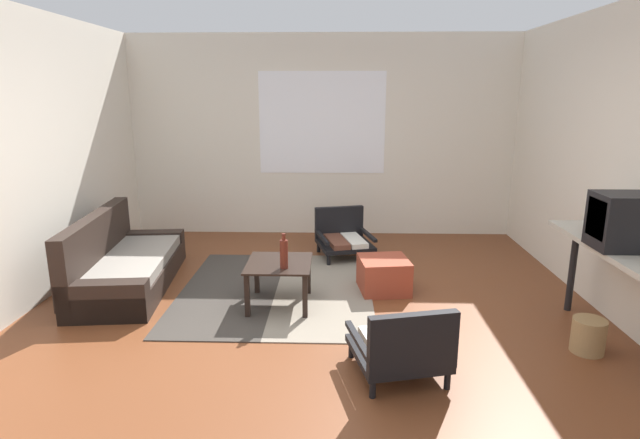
% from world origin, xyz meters
% --- Properties ---
extents(ground_plane, '(7.80, 7.80, 0.00)m').
position_xyz_m(ground_plane, '(0.00, 0.00, 0.00)').
color(ground_plane, brown).
extents(far_wall_with_window, '(5.60, 0.13, 2.70)m').
position_xyz_m(far_wall_with_window, '(0.00, 3.06, 1.35)').
color(far_wall_with_window, silver).
rests_on(far_wall_with_window, ground).
extents(side_wall_right, '(0.12, 6.60, 2.70)m').
position_xyz_m(side_wall_right, '(2.66, 0.30, 1.35)').
color(side_wall_right, silver).
rests_on(side_wall_right, ground).
extents(side_wall_left, '(0.12, 6.60, 2.70)m').
position_xyz_m(side_wall_left, '(-2.66, 0.30, 1.35)').
color(side_wall_left, silver).
rests_on(side_wall_left, ground).
extents(area_rug, '(1.90, 2.23, 0.01)m').
position_xyz_m(area_rug, '(-0.40, 0.81, 0.01)').
color(area_rug, '#38332D').
rests_on(area_rug, ground).
extents(couch, '(0.95, 1.90, 0.76)m').
position_xyz_m(couch, '(-1.96, 0.87, 0.23)').
color(couch, black).
rests_on(couch, ground).
extents(coffee_table, '(0.59, 0.64, 0.42)m').
position_xyz_m(coffee_table, '(-0.33, 0.45, 0.35)').
color(coffee_table, black).
rests_on(coffee_table, ground).
extents(armchair_by_window, '(0.75, 0.75, 0.56)m').
position_xyz_m(armchair_by_window, '(0.29, 1.99, 0.24)').
color(armchair_by_window, black).
rests_on(armchair_by_window, ground).
extents(armchair_striped_foreground, '(0.73, 0.74, 0.57)m').
position_xyz_m(armchair_striped_foreground, '(0.65, -0.79, 0.24)').
color(armchair_striped_foreground, black).
rests_on(armchair_striped_foreground, ground).
extents(ottoman_orange, '(0.53, 0.53, 0.33)m').
position_xyz_m(ottoman_orange, '(0.68, 0.84, 0.17)').
color(ottoman_orange, '#993D28').
rests_on(ottoman_orange, ground).
extents(console_shelf, '(0.47, 1.50, 0.83)m').
position_xyz_m(console_shelf, '(2.33, -0.27, 0.74)').
color(console_shelf, '#B2AD9E').
rests_on(console_shelf, ground).
extents(crt_television, '(0.52, 0.34, 0.41)m').
position_xyz_m(crt_television, '(2.32, -0.37, 1.04)').
color(crt_television, black).
rests_on(crt_television, console_shelf).
extents(clay_vase, '(0.20, 0.20, 0.27)m').
position_xyz_m(clay_vase, '(2.33, 0.08, 0.94)').
color(clay_vase, brown).
rests_on(clay_vase, console_shelf).
extents(glass_bottle, '(0.07, 0.07, 0.32)m').
position_xyz_m(glass_bottle, '(-0.26, 0.29, 0.56)').
color(glass_bottle, '#5B2319').
rests_on(glass_bottle, coffee_table).
extents(wicker_basket, '(0.25, 0.25, 0.27)m').
position_xyz_m(wicker_basket, '(2.13, -0.37, 0.13)').
color(wicker_basket, '#9E7A4C').
rests_on(wicker_basket, ground).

